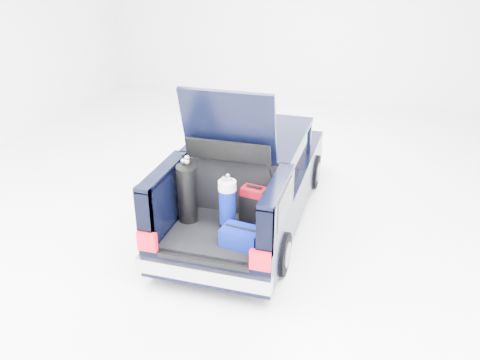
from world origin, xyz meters
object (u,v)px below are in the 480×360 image
(blue_golf_bag, at_px, (227,204))
(black_golf_bag, at_px, (187,193))
(car, at_px, (251,178))
(red_suitcase, at_px, (254,205))
(blue_duffel, at_px, (241,236))

(blue_golf_bag, bearing_deg, black_golf_bag, 176.47)
(car, height_order, red_suitcase, car)
(car, bearing_deg, blue_duffel, -78.51)
(red_suitcase, distance_m, blue_golf_bag, 0.41)
(black_golf_bag, xyz_separation_m, blue_duffel, (0.87, -0.36, -0.32))
(car, xyz_separation_m, blue_golf_bag, (0.08, -1.47, 0.29))
(car, bearing_deg, blue_golf_bag, -86.96)
(blue_duffel, bearing_deg, car, 109.25)
(red_suitcase, height_order, blue_duffel, red_suitcase)
(red_suitcase, bearing_deg, car, 117.59)
(blue_golf_bag, bearing_deg, blue_duffel, -51.57)
(blue_golf_bag, relative_size, blue_duffel, 1.51)
(red_suitcase, height_order, blue_golf_bag, blue_golf_bag)
(black_golf_bag, xyz_separation_m, blue_golf_bag, (0.58, -0.02, -0.07))
(red_suitcase, distance_m, black_golf_bag, 0.92)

